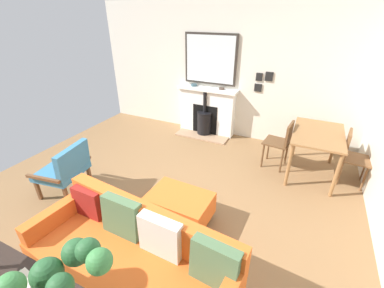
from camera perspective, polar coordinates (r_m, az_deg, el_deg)
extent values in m
cube|color=olive|center=(3.60, -10.50, -15.02)|extent=(5.85, 5.52, 0.01)
cube|color=beige|center=(5.39, 6.82, 15.73)|extent=(0.12, 5.52, 2.61)
cube|color=#9E7A5B|center=(5.47, 2.13, 1.76)|extent=(0.34, 1.13, 0.03)
cube|color=white|center=(5.54, 3.40, 7.25)|extent=(0.24, 1.19, 0.95)
cube|color=black|center=(5.50, 2.97, 5.60)|extent=(0.06, 0.55, 0.62)
cylinder|color=black|center=(5.50, 2.79, 4.71)|extent=(0.30, 0.30, 0.47)
cylinder|color=black|center=(5.41, 2.85, 7.09)|extent=(0.32, 0.32, 0.02)
cylinder|color=black|center=(5.33, 2.91, 9.38)|extent=(0.07, 0.07, 0.44)
cube|color=white|center=(5.36, 3.45, 12.19)|extent=(0.29, 1.27, 0.05)
cube|color=#2D2823|center=(5.34, 4.13, 18.45)|extent=(0.04, 1.09, 0.98)
cube|color=silver|center=(5.32, 4.05, 18.42)|extent=(0.01, 1.01, 0.90)
cylinder|color=#334C56|center=(5.49, 0.45, 13.11)|extent=(0.13, 0.13, 0.04)
torus|color=#334C56|center=(5.48, 0.45, 13.28)|extent=(0.13, 0.13, 0.01)
cylinder|color=#47382D|center=(5.27, 6.67, 12.27)|extent=(0.11, 0.11, 0.04)
torus|color=#47382D|center=(5.26, 6.68, 12.42)|extent=(0.12, 0.12, 0.01)
cylinder|color=#B2B2B7|center=(3.26, -29.83, -23.57)|extent=(0.04, 0.04, 0.10)
cylinder|color=#B2B2B7|center=(3.45, -20.70, -17.70)|extent=(0.04, 0.04, 0.10)
cube|color=orange|center=(2.70, -14.22, -26.09)|extent=(0.98, 2.06, 0.33)
cube|color=orange|center=(2.59, -9.82, -16.76)|extent=(0.33, 2.00, 0.36)
cube|color=orange|center=(3.09, -27.86, -13.71)|extent=(0.76, 0.19, 0.19)
cube|color=maroon|center=(3.01, -22.28, -12.12)|extent=(0.13, 0.35, 0.35)
cube|color=#4C6B47|center=(2.67, -15.51, -15.63)|extent=(0.16, 0.42, 0.43)
cube|color=beige|center=(2.43, -7.09, -20.08)|extent=(0.13, 0.42, 0.42)
cube|color=#4C6B47|center=(2.25, 5.09, -25.42)|extent=(0.18, 0.42, 0.42)
cylinder|color=#B2B2B7|center=(3.43, -9.22, -16.36)|extent=(0.03, 0.03, 0.09)
cylinder|color=#B2B2B7|center=(3.19, 0.46, -20.14)|extent=(0.03, 0.03, 0.09)
cylinder|color=#B2B2B7|center=(3.68, -5.32, -12.40)|extent=(0.03, 0.03, 0.09)
cylinder|color=#B2B2B7|center=(3.46, 3.75, -15.47)|extent=(0.03, 0.03, 0.09)
cube|color=orange|center=(3.29, -2.77, -13.55)|extent=(0.56, 0.79, 0.30)
cube|color=brown|center=(4.53, -26.87, -5.29)|extent=(0.05, 0.05, 0.34)
cube|color=brown|center=(4.25, -31.29, -8.74)|extent=(0.05, 0.05, 0.34)
cube|color=brown|center=(4.24, -22.05, -6.50)|extent=(0.05, 0.05, 0.34)
cube|color=brown|center=(3.94, -26.42, -10.35)|extent=(0.05, 0.05, 0.34)
cube|color=teal|center=(4.13, -27.22, -5.48)|extent=(0.68, 0.65, 0.08)
cube|color=teal|center=(3.86, -25.21, -3.26)|extent=(0.61, 0.20, 0.40)
cube|color=brown|center=(4.29, -24.74, -2.30)|extent=(0.12, 0.53, 0.04)
cube|color=brown|center=(3.91, -30.51, -6.73)|extent=(0.12, 0.53, 0.04)
cube|color=black|center=(3.00, -35.90, -22.33)|extent=(0.04, 0.04, 0.72)
sphere|color=#26562D|center=(1.46, -27.50, -26.62)|extent=(0.12, 0.12, 0.12)
sphere|color=#387A3D|center=(1.40, -20.06, -23.53)|extent=(0.13, 0.13, 0.13)
sphere|color=#26562D|center=(1.52, -22.33, -21.20)|extent=(0.13, 0.13, 0.13)
sphere|color=#26562D|center=(1.66, -24.61, -21.20)|extent=(0.16, 0.16, 0.16)
sphere|color=#26562D|center=(1.70, -29.80, -23.97)|extent=(0.17, 0.17, 0.17)
sphere|color=#387A3D|center=(1.58, -35.66, -24.66)|extent=(0.13, 0.13, 0.13)
cube|color=beige|center=(2.27, -35.06, -24.98)|extent=(0.26, 0.22, 0.02)
cylinder|color=olive|center=(4.98, 22.26, 1.20)|extent=(0.05, 0.05, 0.72)
cylinder|color=olive|center=(4.08, 20.95, -4.54)|extent=(0.05, 0.05, 0.72)
cylinder|color=olive|center=(5.01, 29.34, -0.24)|extent=(0.05, 0.05, 0.72)
cylinder|color=olive|center=(4.12, 29.62, -6.25)|extent=(0.05, 0.05, 0.72)
cube|color=olive|center=(4.37, 26.57, 2.09)|extent=(1.11, 0.73, 0.03)
cylinder|color=brown|center=(4.76, 16.78, -0.85)|extent=(0.04, 0.04, 0.45)
cylinder|color=brown|center=(4.49, 15.58, -2.52)|extent=(0.04, 0.04, 0.45)
cylinder|color=brown|center=(4.71, 20.47, -1.83)|extent=(0.04, 0.04, 0.45)
cylinder|color=brown|center=(4.43, 19.48, -3.58)|extent=(0.04, 0.04, 0.45)
cube|color=brown|center=(4.49, 18.51, 0.42)|extent=(0.45, 0.45, 0.02)
cube|color=brown|center=(4.38, 21.01, 2.12)|extent=(0.36, 0.08, 0.36)
cylinder|color=brown|center=(4.55, 34.20, -6.57)|extent=(0.03, 0.03, 0.43)
cylinder|color=brown|center=(4.83, 34.19, -4.66)|extent=(0.03, 0.03, 0.43)
cylinder|color=brown|center=(4.51, 30.26, -5.64)|extent=(0.03, 0.03, 0.43)
cylinder|color=brown|center=(4.80, 30.49, -3.78)|extent=(0.03, 0.03, 0.43)
cube|color=brown|center=(4.57, 32.98, -2.79)|extent=(0.44, 0.44, 0.02)
cube|color=brown|center=(4.47, 31.55, 0.05)|extent=(0.36, 0.07, 0.40)
cube|color=black|center=(5.13, 14.85, 14.37)|extent=(0.02, 0.12, 0.15)
cube|color=black|center=(5.09, 16.93, 14.31)|extent=(0.02, 0.14, 0.17)
cube|color=black|center=(5.18, 14.60, 12.14)|extent=(0.02, 0.14, 0.15)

